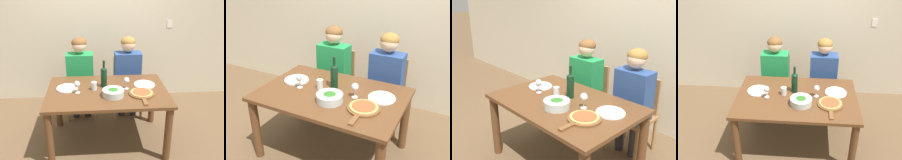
% 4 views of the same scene
% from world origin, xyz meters
% --- Properties ---
extents(ground_plane, '(40.00, 40.00, 0.00)m').
position_xyz_m(ground_plane, '(0.00, 0.00, 0.00)').
color(ground_plane, brown).
extents(back_wall, '(10.00, 0.06, 2.70)m').
position_xyz_m(back_wall, '(0.00, 1.36, 1.35)').
color(back_wall, beige).
rests_on(back_wall, ground).
extents(dining_table, '(1.44, 0.96, 0.72)m').
position_xyz_m(dining_table, '(0.00, 0.00, 0.60)').
color(dining_table, brown).
rests_on(dining_table, ground).
extents(chair_left, '(0.42, 0.42, 0.85)m').
position_xyz_m(chair_left, '(-0.35, 0.79, 0.46)').
color(chair_left, '#9E7042').
rests_on(chair_left, ground).
extents(chair_right, '(0.42, 0.42, 0.85)m').
position_xyz_m(chair_right, '(0.34, 0.79, 0.46)').
color(chair_right, '#9E7042').
rests_on(chair_right, ground).
extents(person_woman, '(0.47, 0.51, 1.20)m').
position_xyz_m(person_woman, '(-0.35, 0.69, 0.72)').
color(person_woman, '#28282D').
rests_on(person_woman, ground).
extents(person_man, '(0.47, 0.51, 1.20)m').
position_xyz_m(person_man, '(0.34, 0.69, 0.72)').
color(person_man, '#28282D').
rests_on(person_man, ground).
extents(wine_bottle, '(0.08, 0.08, 0.34)m').
position_xyz_m(wine_bottle, '(-0.03, 0.12, 0.86)').
color(wine_bottle, black).
rests_on(wine_bottle, dining_table).
extents(broccoli_bowl, '(0.25, 0.25, 0.09)m').
position_xyz_m(broccoli_bowl, '(0.06, -0.15, 0.76)').
color(broccoli_bowl, silver).
rests_on(broccoli_bowl, dining_table).
extents(dinner_plate_left, '(0.26, 0.26, 0.02)m').
position_xyz_m(dinner_plate_left, '(-0.48, 0.08, 0.73)').
color(dinner_plate_left, white).
rests_on(dinner_plate_left, dining_table).
extents(dinner_plate_right, '(0.26, 0.26, 0.02)m').
position_xyz_m(dinner_plate_right, '(0.48, 0.12, 0.73)').
color(dinner_plate_right, white).
rests_on(dinner_plate_right, dining_table).
extents(pizza_on_board, '(0.30, 0.44, 0.04)m').
position_xyz_m(pizza_on_board, '(0.40, -0.14, 0.74)').
color(pizza_on_board, brown).
rests_on(pizza_on_board, dining_table).
extents(wine_glass_left, '(0.07, 0.07, 0.15)m').
position_xyz_m(wine_glass_left, '(-0.35, -0.04, 0.83)').
color(wine_glass_left, silver).
rests_on(wine_glass_left, dining_table).
extents(wine_glass_right, '(0.07, 0.07, 0.15)m').
position_xyz_m(wine_glass_right, '(0.24, 0.03, 0.83)').
color(wine_glass_right, silver).
rests_on(wine_glass_right, dining_table).
extents(water_tumbler, '(0.07, 0.07, 0.10)m').
position_xyz_m(water_tumbler, '(-0.16, 0.03, 0.77)').
color(water_tumbler, silver).
rests_on(water_tumbler, dining_table).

